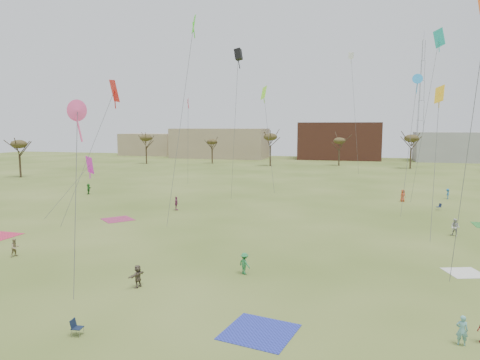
% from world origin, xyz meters
% --- Properties ---
extents(ground, '(260.00, 260.00, 0.00)m').
position_xyz_m(ground, '(0.00, 0.00, 0.00)').
color(ground, '#40541A').
rests_on(ground, ground).
extents(flyer_near_center, '(1.18, 1.06, 1.59)m').
position_xyz_m(flyer_near_center, '(3.44, 0.55, 0.79)').
color(flyer_near_center, '#2A7E44').
rests_on(flyer_near_center, ground).
extents(spectator_fore_b, '(0.80, 0.89, 1.51)m').
position_xyz_m(spectator_fore_b, '(-16.10, -0.16, 0.76)').
color(spectator_fore_b, '#94815E').
rests_on(spectator_fore_b, ground).
extents(spectator_fore_c, '(0.79, 1.50, 1.55)m').
position_xyz_m(spectator_fore_c, '(-2.83, -3.92, 0.77)').
color(spectator_fore_c, brown).
rests_on(spectator_fore_c, ground).
extents(flyer_mid_c, '(0.58, 0.40, 1.54)m').
position_xyz_m(flyer_mid_c, '(16.47, -6.91, 0.77)').
color(flyer_mid_c, '#61A1A3').
rests_on(flyer_mid_c, ground).
extents(spectator_mid_d, '(0.78, 1.14, 1.79)m').
position_xyz_m(spectator_mid_d, '(-11.29, 22.25, 0.90)').
color(spectator_mid_d, '#863763').
rests_on(spectator_mid_d, ground).
extents(spectator_mid_e, '(1.07, 1.02, 1.74)m').
position_xyz_m(spectator_mid_e, '(20.66, 16.91, 0.87)').
color(spectator_mid_e, '#BABABA').
rests_on(spectator_mid_e, ground).
extents(flyer_far_a, '(0.98, 1.63, 1.67)m').
position_xyz_m(flyer_far_a, '(-30.35, 31.38, 0.84)').
color(flyer_far_a, '#256F25').
rests_on(flyer_far_a, ground).
extents(flyer_far_b, '(1.02, 0.94, 1.74)m').
position_xyz_m(flyer_far_b, '(17.55, 36.86, 0.87)').
color(flyer_far_b, '#B7431F').
rests_on(flyer_far_b, ground).
extents(flyer_far_c, '(0.61, 1.01, 1.53)m').
position_xyz_m(flyer_far_c, '(24.22, 41.11, 0.77)').
color(flyer_far_c, '#205E92').
rests_on(flyer_far_c, ground).
extents(blanket_red, '(3.23, 3.23, 0.03)m').
position_xyz_m(blanket_red, '(-22.70, 5.17, 0.00)').
color(blanket_red, '#C62749').
rests_on(blanket_red, ground).
extents(blanket_blue, '(4.12, 4.12, 0.03)m').
position_xyz_m(blanket_blue, '(6.51, -8.18, 0.00)').
color(blanket_blue, '#2633A8').
rests_on(blanket_blue, ground).
extents(blanket_cream, '(3.12, 3.12, 0.03)m').
position_xyz_m(blanket_cream, '(19.08, 4.99, 0.00)').
color(blanket_cream, silver).
rests_on(blanket_cream, ground).
extents(blanket_plum, '(4.49, 4.49, 0.03)m').
position_xyz_m(blanket_plum, '(-15.59, 15.17, 0.00)').
color(blanket_plum, '#9C3059').
rests_on(blanket_plum, ground).
extents(camp_chair_center, '(0.59, 0.55, 0.87)m').
position_xyz_m(camp_chair_center, '(-2.52, -11.01, 0.26)').
color(camp_chair_center, '#121D33').
rests_on(camp_chair_center, ground).
extents(camp_chair_right, '(0.70, 0.68, 0.87)m').
position_xyz_m(camp_chair_right, '(21.44, 31.18, 0.26)').
color(camp_chair_right, '#161F3D').
rests_on(camp_chair_right, ground).
extents(kites_aloft, '(41.96, 74.24, 24.69)m').
position_xyz_m(kites_aloft, '(1.31, 30.62, 18.28)').
color(kites_aloft, red).
rests_on(kites_aloft, ground).
extents(tree_line, '(117.44, 49.32, 8.91)m').
position_xyz_m(tree_line, '(-2.85, 79.12, 7.09)').
color(tree_line, '#3A2B1E').
rests_on(tree_line, ground).
extents(building_tan, '(32.00, 14.00, 10.00)m').
position_xyz_m(building_tan, '(-35.00, 115.00, 5.00)').
color(building_tan, '#937F60').
rests_on(building_tan, ground).
extents(building_brick, '(26.00, 16.00, 12.00)m').
position_xyz_m(building_brick, '(5.00, 120.00, 6.00)').
color(building_brick, brown).
rests_on(building_brick, ground).
extents(building_grey, '(24.00, 12.00, 9.00)m').
position_xyz_m(building_grey, '(40.00, 118.00, 4.50)').
color(building_grey, gray).
rests_on(building_grey, ground).
extents(building_tan_west, '(20.00, 12.00, 8.00)m').
position_xyz_m(building_tan_west, '(-65.00, 122.00, 4.00)').
color(building_tan_west, '#937F60').
rests_on(building_tan_west, ground).
extents(radio_tower, '(1.51, 1.72, 41.00)m').
position_xyz_m(radio_tower, '(30.00, 125.00, 19.21)').
color(radio_tower, '#9EA3A8').
rests_on(radio_tower, ground).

